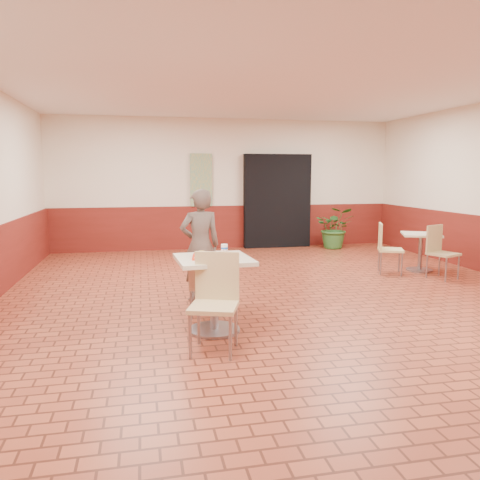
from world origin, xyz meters
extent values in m
cube|color=brown|center=(0.00, 0.00, 0.00)|extent=(8.00, 10.00, 0.01)
cube|color=white|center=(0.00, 0.00, 3.00)|extent=(8.00, 10.00, 0.01)
cube|color=beige|center=(0.00, 5.00, 1.50)|extent=(8.00, 0.01, 3.00)
cube|color=maroon|center=(0.00, 4.98, 0.50)|extent=(8.00, 0.04, 1.00)
cube|color=black|center=(1.20, 4.88, 1.10)|extent=(1.60, 0.22, 2.20)
cube|color=gray|center=(-0.60, 4.94, 1.60)|extent=(0.50, 0.03, 1.20)
cube|color=beige|center=(-1.19, -0.81, 0.82)|extent=(0.79, 0.79, 0.04)
cylinder|color=gray|center=(-1.19, -0.81, 0.40)|extent=(0.09, 0.09, 0.79)
cylinder|color=gray|center=(-1.19, -0.81, 0.02)|extent=(0.57, 0.57, 0.03)
cube|color=#D0B47C|center=(-1.29, -1.43, 0.46)|extent=(0.57, 0.57, 0.04)
cube|color=#D0B47C|center=(-1.22, -1.24, 0.73)|extent=(0.43, 0.18, 0.49)
cylinder|color=gray|center=(-1.53, -1.55, 0.22)|extent=(0.03, 0.03, 0.44)
cylinder|color=gray|center=(-1.17, -1.67, 0.22)|extent=(0.03, 0.03, 0.44)
cylinder|color=gray|center=(-1.41, -1.18, 0.22)|extent=(0.03, 0.03, 0.44)
cylinder|color=gray|center=(-1.04, -1.31, 0.22)|extent=(0.03, 0.03, 0.44)
cube|color=tan|center=(-1.23, -0.23, 0.38)|extent=(0.40, 0.40, 0.04)
cube|color=tan|center=(-1.24, -0.40, 0.60)|extent=(0.37, 0.06, 0.41)
cylinder|color=gray|center=(-1.06, -0.09, 0.18)|extent=(0.03, 0.03, 0.36)
cylinder|color=gray|center=(-1.37, -0.06, 0.18)|extent=(0.03, 0.03, 0.36)
cylinder|color=gray|center=(-1.08, -0.40, 0.18)|extent=(0.03, 0.03, 0.36)
cylinder|color=gray|center=(-1.40, -0.38, 0.18)|extent=(0.03, 0.03, 0.36)
imported|color=brown|center=(-1.18, 0.51, 0.77)|extent=(0.61, 0.44, 1.54)
cube|color=red|center=(-1.19, -0.81, 0.85)|extent=(0.45, 0.35, 0.03)
cube|color=#E18585|center=(-1.19, -0.81, 0.86)|extent=(0.40, 0.30, 0.00)
torus|color=#E6C254|center=(-1.31, -0.72, 0.88)|extent=(0.12, 0.12, 0.03)
ellipsoid|color=gold|center=(-1.10, -0.85, 0.89)|extent=(0.16, 0.09, 0.04)
cube|color=white|center=(-1.10, -0.85, 0.91)|extent=(0.14, 0.07, 0.01)
ellipsoid|color=orange|center=(-1.17, -0.85, 0.88)|extent=(0.04, 0.03, 0.02)
cylinder|color=white|center=(-1.05, -0.69, 0.91)|extent=(0.07, 0.07, 0.10)
cylinder|color=blue|center=(-1.05, -0.69, 0.92)|extent=(0.08, 0.08, 0.02)
cube|color=beige|center=(2.96, 1.68, 0.66)|extent=(0.65, 0.65, 0.04)
cylinder|color=gray|center=(2.96, 1.68, 0.32)|extent=(0.07, 0.07, 0.65)
cylinder|color=gray|center=(2.96, 1.68, 0.01)|extent=(0.47, 0.47, 0.03)
cube|color=#E4D689|center=(2.31, 1.58, 0.42)|extent=(0.54, 0.54, 0.04)
cube|color=#E4D689|center=(2.14, 1.66, 0.66)|extent=(0.19, 0.39, 0.45)
cylinder|color=gray|center=(2.41, 1.35, 0.20)|extent=(0.03, 0.03, 0.40)
cylinder|color=gray|center=(2.54, 1.68, 0.20)|extent=(0.03, 0.03, 0.40)
cylinder|color=gray|center=(2.08, 1.49, 0.20)|extent=(0.03, 0.03, 0.40)
cylinder|color=gray|center=(2.22, 1.81, 0.20)|extent=(0.03, 0.03, 0.40)
cube|color=tan|center=(2.96, 1.01, 0.42)|extent=(0.53, 0.53, 0.04)
cube|color=tan|center=(2.89, 1.19, 0.66)|extent=(0.39, 0.18, 0.45)
cylinder|color=gray|center=(2.86, 0.79, 0.20)|extent=(0.03, 0.03, 0.40)
cylinder|color=gray|center=(3.18, 0.92, 0.20)|extent=(0.03, 0.03, 0.40)
cylinder|color=gray|center=(2.73, 1.11, 0.20)|extent=(0.03, 0.03, 0.40)
cylinder|color=gray|center=(3.05, 1.24, 0.20)|extent=(0.03, 0.03, 0.40)
imported|color=#2E6729|center=(2.48, 4.40, 0.49)|extent=(1.11, 1.05, 0.98)
camera|label=1|loc=(-1.94, -5.80, 1.75)|focal=35.00mm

